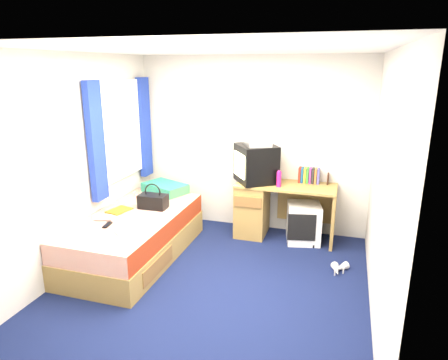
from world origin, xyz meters
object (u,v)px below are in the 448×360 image
(pillow, at_px, (165,188))
(desk, at_px, (265,207))
(remote_control, at_px, (107,225))
(magazine, at_px, (119,210))
(vcr, at_px, (257,142))
(water_bottle, at_px, (103,218))
(pink_water_bottle, at_px, (279,180))
(storage_cube, at_px, (303,223))
(white_heels, at_px, (338,269))
(picture_frame, at_px, (328,179))
(bed, at_px, (135,236))
(handbag, at_px, (153,201))
(towel, at_px, (134,224))
(crt_tv, at_px, (256,164))
(aerosol_can, at_px, (277,178))
(colour_swatch_fan, at_px, (120,234))

(pillow, xyz_separation_m, desk, (1.39, 0.20, -0.20))
(pillow, xyz_separation_m, remote_control, (-0.09, -1.30, -0.05))
(pillow, distance_m, magazine, 0.87)
(desk, distance_m, magazine, 1.92)
(vcr, height_order, water_bottle, vcr)
(pillow, height_order, vcr, vcr)
(water_bottle, xyz_separation_m, remote_control, (0.13, -0.12, -0.03))
(desk, height_order, water_bottle, desk)
(pink_water_bottle, bearing_deg, remote_control, -141.03)
(storage_cube, height_order, white_heels, storage_cube)
(desk, xyz_separation_m, water_bottle, (-1.61, -1.38, 0.17))
(pillow, relative_size, picture_frame, 4.24)
(desk, relative_size, pink_water_bottle, 6.70)
(bed, height_order, vcr, vcr)
(desk, xyz_separation_m, white_heels, (1.02, -0.79, -0.37))
(handbag, distance_m, remote_control, 0.71)
(picture_frame, relative_size, magazine, 0.50)
(picture_frame, relative_size, water_bottle, 0.70)
(pillow, height_order, towel, pillow)
(bed, height_order, white_heels, bed)
(bed, height_order, water_bottle, water_bottle)
(magazine, height_order, white_heels, magazine)
(bed, bearing_deg, desk, 39.43)
(white_heels, bearing_deg, towel, -162.53)
(desk, relative_size, remote_control, 8.13)
(vcr, height_order, magazine, vcr)
(desk, height_order, crt_tv, crt_tv)
(desk, distance_m, vcr, 0.90)
(picture_frame, distance_m, magazine, 2.71)
(picture_frame, xyz_separation_m, pink_water_bottle, (-0.60, -0.32, 0.03))
(pillow, height_order, aerosol_can, aerosol_can)
(vcr, bearing_deg, water_bottle, -74.87)
(storage_cube, relative_size, colour_swatch_fan, 2.37)
(pink_water_bottle, distance_m, handbag, 1.62)
(picture_frame, xyz_separation_m, towel, (-1.95, -1.65, -0.23))
(storage_cube, relative_size, aerosol_can, 3.25)
(pink_water_bottle, relative_size, white_heels, 0.66)
(crt_tv, bearing_deg, magazine, -89.41)
(pink_water_bottle, height_order, aerosol_can, pink_water_bottle)
(bed, relative_size, water_bottle, 10.00)
(pillow, relative_size, magazine, 2.12)
(bed, xyz_separation_m, water_bottle, (-0.25, -0.25, 0.31))
(white_heels, bearing_deg, vcr, 145.49)
(vcr, height_order, pink_water_bottle, vcr)
(magazine, relative_size, remote_control, 1.75)
(aerosol_can, relative_size, handbag, 0.46)
(bed, xyz_separation_m, vcr, (1.23, 1.13, 1.02))
(vcr, xyz_separation_m, aerosol_can, (0.29, -0.01, -0.46))
(bed, distance_m, picture_frame, 2.58)
(water_bottle, distance_m, colour_swatch_fan, 0.49)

